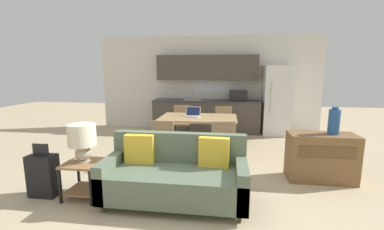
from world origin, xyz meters
TOP-DOWN VIEW (x-y plane):
  - ground_plane at (0.00, 0.00)m, footprint 20.00×20.00m
  - wall_back at (0.00, 4.63)m, footprint 6.40×0.07m
  - kitchen_counter at (0.02, 4.33)m, footprint 3.01×0.65m
  - refrigerator at (1.90, 4.23)m, footprint 0.70×0.74m
  - dining_table at (-0.00, 2.32)m, footprint 1.58×1.00m
  - couch at (-0.07, 0.24)m, footprint 1.85×0.80m
  - side_table at (-1.33, 0.17)m, footprint 0.47×0.47m
  - table_lamp at (-1.33, 0.19)m, footprint 0.36×0.36m
  - credenza at (2.07, 1.20)m, footprint 1.01×0.46m
  - vase at (2.23, 1.22)m, footprint 0.17×0.17m
  - dining_chair_far_right at (0.51, 3.14)m, footprint 0.43×0.43m
  - dining_chair_far_left at (-0.52, 3.20)m, footprint 0.46×0.46m
  - dining_chair_near_right at (0.52, 1.51)m, footprint 0.47×0.47m
  - dining_chair_near_left at (-0.51, 1.44)m, footprint 0.43×0.43m
  - laptop at (-0.14, 2.39)m, footprint 0.36×0.31m
  - suitcase at (-1.90, 0.12)m, footprint 0.37×0.22m

SIDE VIEW (x-z plane):
  - ground_plane at x=0.00m, z-range 0.00..0.00m
  - suitcase at x=-1.90m, z-range -0.07..0.67m
  - side_table at x=-1.33m, z-range 0.09..0.59m
  - couch at x=-0.07m, z-range -0.09..0.79m
  - credenza at x=2.07m, z-range 0.00..0.75m
  - dining_chair_far_right at x=0.51m, z-range 0.06..0.93m
  - dining_chair_far_left at x=-0.52m, z-range 0.06..0.93m
  - dining_chair_near_right at x=0.52m, z-range 0.06..0.93m
  - dining_chair_near_left at x=-0.51m, z-range 0.06..0.93m
  - dining_table at x=0.00m, z-range 0.32..1.09m
  - laptop at x=-0.14m, z-range 0.72..0.92m
  - table_lamp at x=-1.33m, z-range 0.56..1.09m
  - kitchen_counter at x=0.02m, z-range -0.23..1.92m
  - refrigerator at x=1.90m, z-range 0.00..1.86m
  - vase at x=2.23m, z-range 0.74..1.16m
  - wall_back at x=0.00m, z-range 0.00..2.70m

